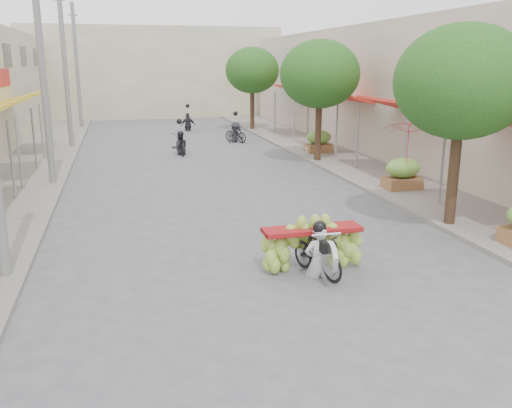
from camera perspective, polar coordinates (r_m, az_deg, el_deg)
The scene contains 19 objects.
ground at distance 9.69m, azimuth 5.47°, elevation -11.52°, with size 120.00×120.00×0.00m, color #5A5A5F.
sidewalk_left at distance 23.88m, azimuth -23.64°, elevation 3.28°, with size 4.00×60.00×0.12m, color gray.
sidewalk_right at distance 25.58m, azimuth 9.05°, elevation 5.01°, with size 4.00×60.00×0.12m, color gray.
shophouse_row_right at distance 26.79m, azimuth 20.24°, elevation 11.07°, with size 9.77×40.00×6.00m.
far_building at distance 46.27m, azimuth -10.78°, elevation 13.46°, with size 20.00×6.00×7.00m, color #BCB595.
utility_pole_mid at distance 20.31m, azimuth -21.57°, elevation 13.00°, with size 0.60×0.24×8.00m.
utility_pole_far at distance 29.27m, azimuth -19.46°, elevation 13.39°, with size 0.60×0.24×8.00m.
utility_pole_back at distance 38.24m, azimuth -18.33°, elevation 13.58°, with size 0.60×0.24×8.00m.
street_tree_near at distance 14.79m, azimuth 20.88°, elevation 11.87°, with size 3.40×3.40×5.25m.
street_tree_mid at distance 23.71m, azimuth 6.73°, elevation 13.40°, with size 3.40×3.40×5.25m.
street_tree_far at distance 35.19m, azimuth -0.40°, elevation 13.87°, with size 3.40×3.40×5.25m.
produce_crate_mid at distance 18.94m, azimuth 15.19°, elevation 3.34°, with size 1.20×0.88×1.16m.
produce_crate_far at distance 26.10m, azimuth 6.62°, elevation 6.74°, with size 1.20×0.88×1.16m.
banana_motorbike at distance 11.28m, azimuth 6.25°, elevation -3.99°, with size 2.20×1.81×1.98m.
market_umbrella at distance 18.38m, azimuth 15.96°, elevation 8.45°, with size 2.18×2.18×1.71m.
pedestrian at distance 26.01m, azimuth 5.77°, elevation 7.10°, with size 0.86×0.79×1.51m.
bg_motorbike_a at distance 26.16m, azimuth -8.03°, elevation 6.75°, with size 0.83×1.75×1.95m.
bg_motorbike_b at distance 30.01m, azimuth -2.17°, elevation 8.14°, with size 1.26×1.54×1.95m.
bg_motorbike_c at distance 35.61m, azimuth -7.17°, elevation 8.98°, with size 1.02×1.59×1.95m.
Camera 1 is at (-3.00, -8.17, 4.26)m, focal length 38.00 mm.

